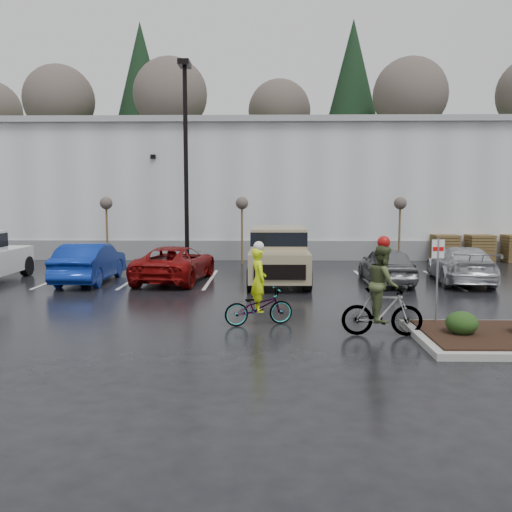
{
  "coord_description": "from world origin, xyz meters",
  "views": [
    {
      "loc": [
        -0.33,
        -12.83,
        3.19
      ],
      "look_at": [
        -0.67,
        4.5,
        1.3
      ],
      "focal_mm": 38.0,
      "sensor_mm": 36.0,
      "label": 1
    }
  ],
  "objects_px": {
    "suv_tan": "(278,255)",
    "cyclist_olive": "(382,300)",
    "sapling_west": "(106,207)",
    "lamppost": "(186,142)",
    "fire_lane_sign": "(437,271)",
    "car_blue": "(90,263)",
    "sapling_mid": "(242,207)",
    "sapling_east": "(400,207)",
    "pallet_stack_b": "(479,248)",
    "cyclist_hivis": "(259,299)",
    "car_far_silver": "(461,264)",
    "car_red": "(175,264)",
    "car_grey": "(387,265)",
    "pallet_stack_a": "(445,248)"
  },
  "relations": [
    {
      "from": "sapling_west",
      "to": "car_far_silver",
      "type": "height_order",
      "value": "sapling_west"
    },
    {
      "from": "fire_lane_sign",
      "to": "suv_tan",
      "type": "distance_m",
      "value": 7.91
    },
    {
      "from": "suv_tan",
      "to": "sapling_east",
      "type": "bearing_deg",
      "value": 44.6
    },
    {
      "from": "pallet_stack_b",
      "to": "cyclist_hivis",
      "type": "distance_m",
      "value": 17.26
    },
    {
      "from": "lamppost",
      "to": "fire_lane_sign",
      "type": "bearing_deg",
      "value": -56.54
    },
    {
      "from": "sapling_east",
      "to": "car_blue",
      "type": "bearing_deg",
      "value": -155.96
    },
    {
      "from": "sapling_east",
      "to": "fire_lane_sign",
      "type": "distance_m",
      "value": 13.06
    },
    {
      "from": "lamppost",
      "to": "pallet_stack_b",
      "type": "height_order",
      "value": "lamppost"
    },
    {
      "from": "sapling_east",
      "to": "lamppost",
      "type": "bearing_deg",
      "value": -174.29
    },
    {
      "from": "sapling_east",
      "to": "car_red",
      "type": "bearing_deg",
      "value": -150.76
    },
    {
      "from": "lamppost",
      "to": "sapling_mid",
      "type": "xyz_separation_m",
      "value": [
        2.5,
        1.0,
        -2.96
      ]
    },
    {
      "from": "pallet_stack_a",
      "to": "car_blue",
      "type": "distance_m",
      "value": 16.88
    },
    {
      "from": "pallet_stack_b",
      "to": "fire_lane_sign",
      "type": "distance_m",
      "value": 15.23
    },
    {
      "from": "car_far_silver",
      "to": "sapling_east",
      "type": "bearing_deg",
      "value": -73.43
    },
    {
      "from": "suv_tan",
      "to": "cyclist_olive",
      "type": "bearing_deg",
      "value": -73.9
    },
    {
      "from": "lamppost",
      "to": "suv_tan",
      "type": "distance_m",
      "value": 7.85
    },
    {
      "from": "car_blue",
      "to": "car_red",
      "type": "height_order",
      "value": "car_blue"
    },
    {
      "from": "lamppost",
      "to": "car_red",
      "type": "xyz_separation_m",
      "value": [
        0.2,
        -4.48,
        -5.01
      ]
    },
    {
      "from": "sapling_east",
      "to": "pallet_stack_b",
      "type": "bearing_deg",
      "value": 13.39
    },
    {
      "from": "car_blue",
      "to": "sapling_mid",
      "type": "bearing_deg",
      "value": -133.4
    },
    {
      "from": "cyclist_hivis",
      "to": "car_blue",
      "type": "bearing_deg",
      "value": 27.9
    },
    {
      "from": "sapling_west",
      "to": "cyclist_hivis",
      "type": "relative_size",
      "value": 1.52
    },
    {
      "from": "car_red",
      "to": "car_grey",
      "type": "relative_size",
      "value": 1.23
    },
    {
      "from": "cyclist_olive",
      "to": "cyclist_hivis",
      "type": "bearing_deg",
      "value": 73.69
    },
    {
      "from": "pallet_stack_b",
      "to": "car_grey",
      "type": "height_order",
      "value": "pallet_stack_b"
    },
    {
      "from": "car_grey",
      "to": "suv_tan",
      "type": "bearing_deg",
      "value": 0.46
    },
    {
      "from": "sapling_east",
      "to": "pallet_stack_a",
      "type": "bearing_deg",
      "value": 21.8
    },
    {
      "from": "sapling_west",
      "to": "cyclist_olive",
      "type": "relative_size",
      "value": 1.38
    },
    {
      "from": "car_far_silver",
      "to": "sapling_west",
      "type": "bearing_deg",
      "value": -13.62
    },
    {
      "from": "sapling_mid",
      "to": "car_red",
      "type": "height_order",
      "value": "sapling_mid"
    },
    {
      "from": "car_red",
      "to": "cyclist_olive",
      "type": "height_order",
      "value": "cyclist_olive"
    },
    {
      "from": "car_far_silver",
      "to": "pallet_stack_b",
      "type": "bearing_deg",
      "value": -109.42
    },
    {
      "from": "lamppost",
      "to": "cyclist_olive",
      "type": "xyz_separation_m",
      "value": [
        6.34,
        -12.53,
        -4.84
      ]
    },
    {
      "from": "sapling_east",
      "to": "car_far_silver",
      "type": "bearing_deg",
      "value": -80.26
    },
    {
      "from": "pallet_stack_a",
      "to": "cyclist_hivis",
      "type": "bearing_deg",
      "value": -123.71
    },
    {
      "from": "car_red",
      "to": "cyclist_olive",
      "type": "distance_m",
      "value": 10.12
    },
    {
      "from": "sapling_west",
      "to": "pallet_stack_a",
      "type": "height_order",
      "value": "sapling_west"
    },
    {
      "from": "sapling_west",
      "to": "cyclist_hivis",
      "type": "height_order",
      "value": "sapling_west"
    },
    {
      "from": "lamppost",
      "to": "pallet_stack_a",
      "type": "xyz_separation_m",
      "value": [
        12.5,
        2.0,
        -5.01
      ]
    },
    {
      "from": "cyclist_hivis",
      "to": "car_red",
      "type": "bearing_deg",
      "value": 9.16
    },
    {
      "from": "car_far_silver",
      "to": "suv_tan",
      "type": "bearing_deg",
      "value": 8.78
    },
    {
      "from": "sapling_east",
      "to": "fire_lane_sign",
      "type": "bearing_deg",
      "value": -99.75
    },
    {
      "from": "car_grey",
      "to": "cyclist_olive",
      "type": "bearing_deg",
      "value": 76.83
    },
    {
      "from": "cyclist_olive",
      "to": "pallet_stack_b",
      "type": "bearing_deg",
      "value": -25.42
    },
    {
      "from": "sapling_mid",
      "to": "car_red",
      "type": "xyz_separation_m",
      "value": [
        -2.3,
        -5.48,
        -2.05
      ]
    },
    {
      "from": "lamppost",
      "to": "sapling_east",
      "type": "relative_size",
      "value": 2.88
    },
    {
      "from": "cyclist_hivis",
      "to": "cyclist_olive",
      "type": "xyz_separation_m",
      "value": [
        2.86,
        -1.0,
        0.18
      ]
    },
    {
      "from": "sapling_west",
      "to": "cyclist_olive",
      "type": "distance_m",
      "value": 17.13
    },
    {
      "from": "sapling_west",
      "to": "cyclist_hivis",
      "type": "xyz_separation_m",
      "value": [
        7.48,
        -12.53,
        -2.07
      ]
    },
    {
      "from": "fire_lane_sign",
      "to": "cyclist_hivis",
      "type": "distance_m",
      "value": 4.39
    }
  ]
}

